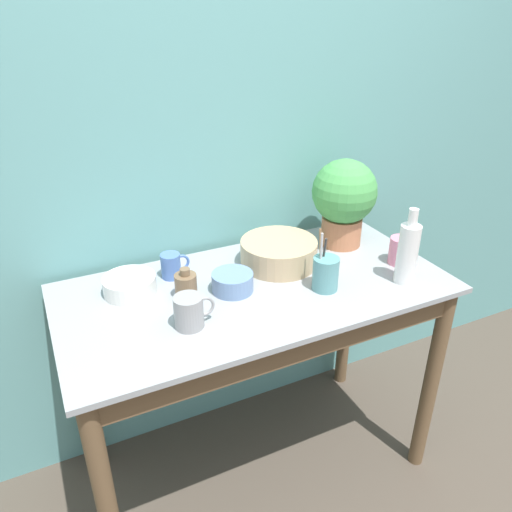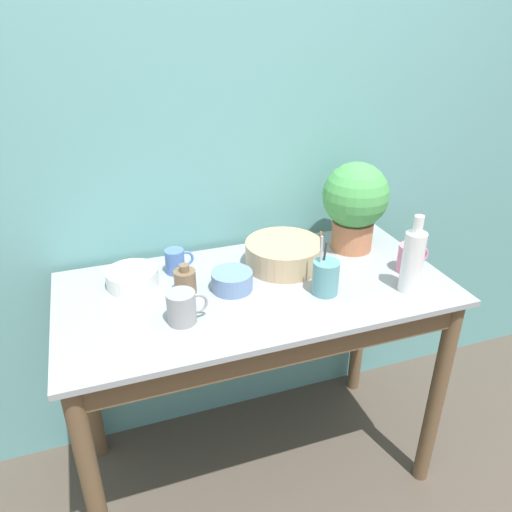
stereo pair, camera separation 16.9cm
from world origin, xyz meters
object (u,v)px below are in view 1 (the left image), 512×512
Objects in this scene: mug_blue at (172,266)px; utensil_cup at (325,273)px; bowl_wash_large at (279,252)px; bowl_small_blue at (233,282)px; bottle_short at (186,285)px; bowl_small_enamel_white at (130,285)px; mug_grey at (190,312)px; bottle_tall at (408,252)px; potted_plant at (344,198)px; mug_pink at (401,251)px.

utensil_cup is (0.45, -0.31, 0.02)m from mug_blue.
bowl_wash_large is 0.26m from bowl_small_blue.
bottle_short reaches higher than bowl_small_enamel_white.
utensil_cup is (0.49, 0.01, 0.01)m from mug_grey.
utensil_cup is at bearing -19.34° from bottle_short.
bowl_small_blue is (-0.23, -0.10, -0.01)m from bowl_wash_large.
bottle_tall is 0.78m from mug_grey.
mug_blue reaches higher than bowl_small_blue.
bottle_short is 0.47m from utensil_cup.
mug_blue is at bearing 90.98° from bottle_short.
potted_plant is 0.35m from bowl_wash_large.
bowl_small_blue is at bearing -23.22° from bowl_small_enamel_white.
bottle_tall is at bearing -42.38° from bowl_wash_large.
bottle_tall is 0.77m from bottle_short.
bowl_small_blue is at bearing -11.00° from bottle_short.
mug_grey is 0.91× the size of bowl_small_blue.
utensil_cup reaches higher than bowl_small_blue.
mug_pink is 0.69× the size of bowl_small_enamel_white.
bottle_short is at bearing -170.45° from potted_plant.
mug_blue is at bearing 131.18° from bowl_small_blue.
bowl_small_blue is at bearing 156.48° from utensil_cup.
mug_grey is at bearing 174.86° from bottle_tall.
mug_pink is (0.11, -0.24, -0.15)m from potted_plant.
potted_plant reaches higher than bowl_wash_large.
bowl_wash_large reaches higher than bowl_small_blue.
mug_grey reaches higher than bowl_wash_large.
mug_blue is 0.82× the size of mug_grey.
bottle_tall is 2.62× the size of mug_blue.
potted_plant is 0.73m from bottle_short.
mug_grey is at bearing -66.13° from bowl_small_enamel_white.
mug_blue is (-0.70, 0.03, -0.15)m from potted_plant.
potted_plant is 0.88m from bowl_small_enamel_white.
bowl_small_blue is (-0.65, 0.09, -0.02)m from mug_pink.
potted_plant reaches higher than mug_pink.
bowl_small_enamel_white is (-0.55, 0.03, -0.02)m from bowl_wash_large.
mug_grey is 0.30m from bowl_small_enamel_white.
bottle_tall is at bearing -85.38° from potted_plant.
potted_plant is 0.81m from mug_grey.
bowl_wash_large is 2.72× the size of mug_blue.
potted_plant is 1.27× the size of bottle_tall.
bottle_short reaches higher than bowl_small_blue.
mug_pink is 1.00m from bowl_small_enamel_white.
mug_blue is 0.17m from bowl_small_enamel_white.
utensil_cup is at bearing -23.52° from bowl_small_blue.
bottle_tall reaches higher than bowl_small_blue.
mug_pink is (0.08, 0.12, -0.06)m from bottle_tall.
potted_plant reaches higher than bottle_tall.
bottle_tall is 0.83m from mug_blue.
mug_grey is at bearing -97.34° from mug_blue.
utensil_cup reaches higher than bowl_wash_large.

